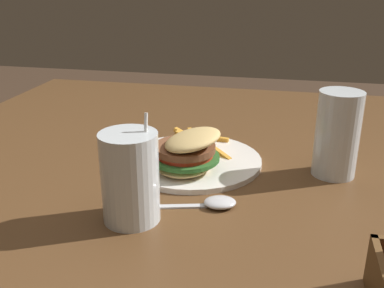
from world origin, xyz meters
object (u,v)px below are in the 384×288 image
(beer_glass, at_px, (337,137))
(juice_glass, at_px, (130,180))
(meal_plate_near, at_px, (190,155))
(spoon, at_px, (215,203))

(beer_glass, bearing_deg, juice_glass, -53.31)
(beer_glass, bearing_deg, meal_plate_near, -83.48)
(beer_glass, xyz_separation_m, juice_glass, (0.22, -0.30, -0.01))
(meal_plate_near, bearing_deg, juice_glass, -12.78)
(spoon, bearing_deg, beer_glass, 26.09)
(spoon, bearing_deg, juice_glass, -166.24)
(meal_plate_near, bearing_deg, spoon, 27.23)
(meal_plate_near, xyz_separation_m, spoon, (0.13, 0.07, -0.02))
(beer_glass, distance_m, juice_glass, 0.38)
(meal_plate_near, height_order, beer_glass, beer_glass)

